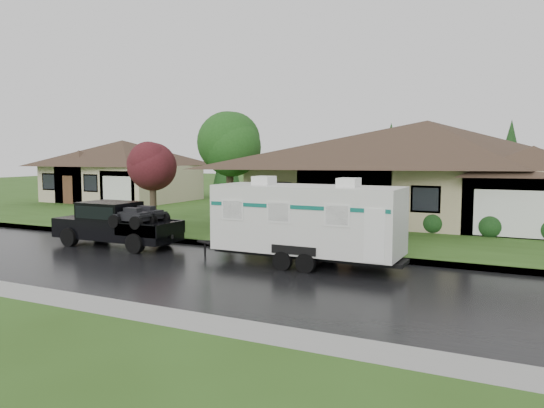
{
  "coord_description": "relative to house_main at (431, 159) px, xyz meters",
  "views": [
    {
      "loc": [
        7.5,
        -16.64,
        3.93
      ],
      "look_at": [
        -1.76,
        2.0,
        1.93
      ],
      "focal_mm": 35.0,
      "sensor_mm": 36.0,
      "label": 1
    }
  ],
  "objects": [
    {
      "name": "ground",
      "position": [
        -2.29,
        -13.84,
        -3.59
      ],
      "size": [
        140.0,
        140.0,
        0.0
      ],
      "primitive_type": "plane",
      "color": "#2E5019",
      "rests_on": "ground"
    },
    {
      "name": "road",
      "position": [
        -2.29,
        -15.84,
        -3.59
      ],
      "size": [
        140.0,
        8.0,
        0.01
      ],
      "primitive_type": "cube",
      "color": "black",
      "rests_on": "ground"
    },
    {
      "name": "curb",
      "position": [
        -2.29,
        -11.59,
        -3.52
      ],
      "size": [
        140.0,
        0.5,
        0.15
      ],
      "primitive_type": "cube",
      "color": "gray",
      "rests_on": "ground"
    },
    {
      "name": "lawn",
      "position": [
        -2.29,
        1.16,
        -3.52
      ],
      "size": [
        140.0,
        26.0,
        0.15
      ],
      "primitive_type": "cube",
      "color": "#2E5019",
      "rests_on": "ground"
    },
    {
      "name": "house_main",
      "position": [
        0.0,
        0.0,
        0.0
      ],
      "size": [
        19.44,
        10.8,
        6.9
      ],
      "color": "tan",
      "rests_on": "lawn"
    },
    {
      "name": "house_far",
      "position": [
        -24.07,
        2.02,
        -0.62
      ],
      "size": [
        10.8,
        8.64,
        5.8
      ],
      "color": "#C2B390",
      "rests_on": "lawn"
    },
    {
      "name": "tree_left_green",
      "position": [
        -10.23,
        -4.74,
        0.76
      ],
      "size": [
        3.66,
        3.66,
        6.05
      ],
      "color": "#382B1E",
      "rests_on": "lawn"
    },
    {
      "name": "tree_red",
      "position": [
        -13.15,
        -7.9,
        -0.28
      ],
      "size": [
        2.76,
        2.76,
        4.57
      ],
      "color": "#382B1E",
      "rests_on": "lawn"
    },
    {
      "name": "shrub_row",
      "position": [
        -0.29,
        -4.54,
        -2.94
      ],
      "size": [
        13.6,
        1.0,
        1.0
      ],
      "color": "#143814",
      "rests_on": "lawn"
    },
    {
      "name": "pickup_truck",
      "position": [
        -10.65,
        -13.53,
        -2.59
      ],
      "size": [
        5.61,
        2.13,
        1.87
      ],
      "color": "black",
      "rests_on": "ground"
    },
    {
      "name": "travel_trailer",
      "position": [
        -1.85,
        -13.53,
        -1.94
      ],
      "size": [
        6.92,
        2.43,
        3.11
      ],
      "color": "silver",
      "rests_on": "ground"
    }
  ]
}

